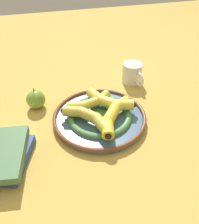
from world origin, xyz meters
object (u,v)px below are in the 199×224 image
object	(u,v)px
banana_c	(114,114)
coffee_mug	(132,73)
banana_d	(88,117)
banana_a	(88,103)
banana_b	(108,101)
decorative_bowl	(100,117)
apple	(36,99)
book_stack	(0,155)

from	to	relation	value
banana_c	coffee_mug	distance (m)	0.29
banana_d	banana_a	bearing A→B (deg)	-55.93
banana_b	banana_d	bearing A→B (deg)	-100.17
decorative_bowl	banana_c	size ratio (longest dim) A/B	1.81
decorative_bowl	banana_c	xyz separation A→B (m)	(0.04, -0.04, 0.03)
apple	banana_a	bearing A→B (deg)	-26.90
apple	banana_d	bearing A→B (deg)	-46.09
coffee_mug	banana_b	bearing A→B (deg)	-51.94
banana_d	book_stack	world-z (taller)	banana_d
banana_a	banana_b	bearing A→B (deg)	-22.01
decorative_bowl	banana_d	world-z (taller)	banana_d
decorative_bowl	banana_a	xyz separation A→B (m)	(-0.03, 0.05, 0.03)
banana_a	banana_c	size ratio (longest dim) A/B	0.99
banana_b	banana_d	size ratio (longest dim) A/B	0.97
banana_c	banana_d	size ratio (longest dim) A/B	1.12
banana_d	book_stack	size ratio (longest dim) A/B	0.74
banana_d	apple	xyz separation A→B (m)	(-0.15, 0.16, -0.01)
banana_b	book_stack	bearing A→B (deg)	-116.31
banana_c	book_stack	distance (m)	0.35
banana_d	coffee_mug	size ratio (longest dim) A/B	1.22
decorative_bowl	apple	xyz separation A→B (m)	(-0.20, 0.13, 0.02)
banana_a	banana_c	distance (m)	0.11
banana_c	book_stack	world-z (taller)	banana_c
decorative_bowl	banana_b	xyz separation A→B (m)	(0.04, 0.04, 0.03)
book_stack	decorative_bowl	bearing A→B (deg)	-62.51
book_stack	apple	size ratio (longest dim) A/B	2.65
decorative_bowl	book_stack	size ratio (longest dim) A/B	1.49
banana_a	banana_c	world-z (taller)	banana_c
banana_a	banana_c	xyz separation A→B (m)	(0.06, -0.08, 0.00)
banana_b	apple	world-z (taller)	apple
decorative_bowl	coffee_mug	size ratio (longest dim) A/B	2.47
book_stack	banana_b	bearing A→B (deg)	-59.01
banana_a	apple	xyz separation A→B (m)	(-0.17, 0.09, -0.01)
decorative_bowl	book_stack	xyz separation A→B (m)	(-0.31, -0.09, 0.01)
banana_b	book_stack	size ratio (longest dim) A/B	0.72
banana_d	coffee_mug	distance (m)	0.33
banana_b	banana_c	size ratio (longest dim) A/B	0.87
book_stack	coffee_mug	size ratio (longest dim) A/B	1.65
apple	banana_c	bearing A→B (deg)	-36.21
banana_c	book_stack	bearing A→B (deg)	-42.56
book_stack	apple	world-z (taller)	apple
coffee_mug	apple	bearing A→B (deg)	-88.21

